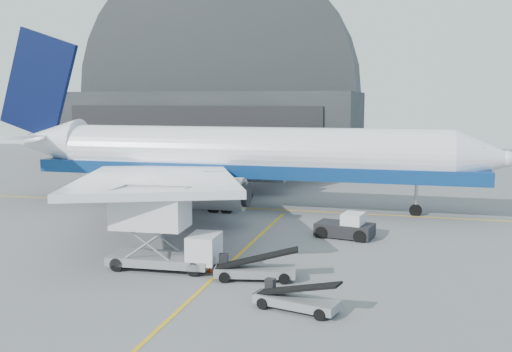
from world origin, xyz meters
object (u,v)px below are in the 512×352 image
(airliner, at_px, (230,155))
(belt_loader_b, at_px, (296,300))
(belt_loader_a, at_px, (254,269))
(catering_truck, at_px, (160,231))
(pushback_tug, at_px, (346,228))

(airliner, bearing_deg, belt_loader_b, -66.07)
(airliner, relative_size, belt_loader_a, 10.07)
(catering_truck, xyz_separation_m, belt_loader_b, (9.71, -4.95, -1.89))
(airliner, xyz_separation_m, belt_loader_b, (11.76, -26.49, -4.65))
(catering_truck, bearing_deg, pushback_tug, 43.83)
(catering_truck, bearing_deg, belt_loader_a, -8.85)
(belt_loader_b, bearing_deg, catering_truck, 167.01)
(pushback_tug, distance_m, belt_loader_a, 12.78)
(catering_truck, distance_m, belt_loader_a, 6.65)
(belt_loader_a, bearing_deg, catering_truck, 163.55)
(pushback_tug, bearing_deg, belt_loader_b, -82.37)
(belt_loader_a, bearing_deg, pushback_tug, 59.66)
(airliner, relative_size, pushback_tug, 11.18)
(airliner, height_order, pushback_tug, airliner)
(airliner, relative_size, catering_truck, 7.41)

